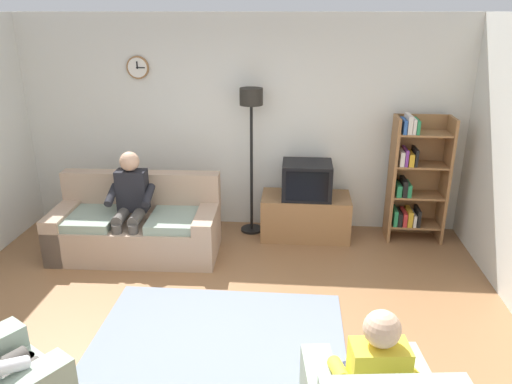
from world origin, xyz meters
The scene contains 10 objects.
ground_plane centered at (0.00, 0.00, 0.00)m, with size 12.00×12.00×0.00m, color #8C603D.
back_wall_assembly centered at (0.00, 2.66, 1.35)m, with size 6.20×0.17×2.70m.
couch centered at (-1.14, 1.64, 0.31)m, with size 1.93×0.94×0.90m.
tv_stand centered at (0.85, 2.25, 0.27)m, with size 1.10×0.56×0.54m.
tv centered at (0.85, 2.23, 0.76)m, with size 0.60×0.49×0.44m.
bookshelf centered at (2.15, 2.32, 0.78)m, with size 0.68×0.36×1.58m.
floor_lamp centered at (0.16, 2.35, 1.45)m, with size 0.28×0.28×1.85m.
area_rug centered at (0.07, -0.01, 0.01)m, with size 2.20×1.70×0.01m, color slate.
person_on_couch centered at (-1.15, 1.53, 0.70)m, with size 0.52×0.54×1.24m.
person_in_right_armchair centered at (1.21, -1.00, 0.60)m, with size 0.54×0.57×1.12m.
Camera 1 is at (0.70, -3.49, 2.72)m, focal length 34.44 mm.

